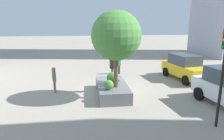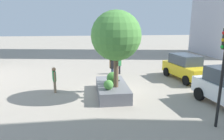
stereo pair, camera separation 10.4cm
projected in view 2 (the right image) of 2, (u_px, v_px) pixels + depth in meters
name	position (u px, v px, depth m)	size (l,w,h in m)	color
ground_plane	(116.00, 92.00, 13.50)	(120.00, 120.00, 0.00)	#9E9384
planter_ledge	(112.00, 89.00, 12.85)	(3.86, 1.84, 0.74)	slate
plaza_tree	(116.00, 36.00, 11.47)	(2.89, 2.89, 4.51)	brown
boxwood_shrub	(113.00, 78.00, 12.64)	(0.77, 0.77, 0.77)	#3D7A33
hedge_clump	(109.00, 85.00, 11.61)	(0.57, 0.57, 0.57)	#4C8C3D
skateboard	(114.00, 81.00, 13.23)	(0.31, 0.82, 0.07)	black
skateboarder	(114.00, 66.00, 13.00)	(0.29, 0.58, 1.74)	navy
taxi_cab	(186.00, 67.00, 16.23)	(4.55, 2.52, 2.02)	gold
traffic_light_corner	(224.00, 62.00, 8.29)	(0.31, 0.36, 4.31)	black
bystander_watching	(54.00, 78.00, 13.16)	(0.56, 0.31, 1.70)	#847056
passerby_with_bag	(119.00, 64.00, 17.91)	(0.29, 0.54, 1.63)	black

